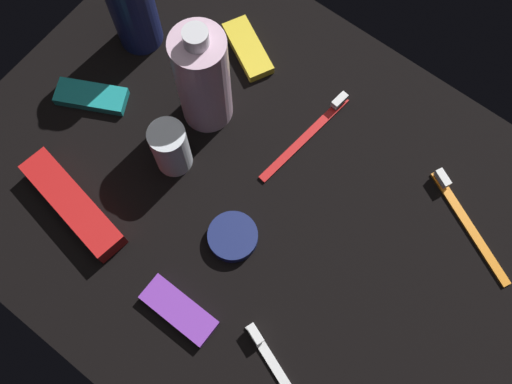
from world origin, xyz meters
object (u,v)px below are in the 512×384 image
Objects in this scene: lotion_bottle at (130,0)px; snack_bar_purple at (179,310)px; snack_bar_yellow at (248,48)px; toothpaste_box_red at (73,204)px; bodywash_bottle at (203,79)px; toothbrush_orange at (466,219)px; cream_tin_left at (233,237)px; toothbrush_white at (282,379)px; deodorant_stick at (171,148)px; snack_bar_teal at (91,96)px; toothbrush_red at (309,132)px.

snack_bar_purple is (31.65, -28.61, -8.27)cm from lotion_bottle.
snack_bar_yellow is (-17.08, 36.59, 0.00)cm from snack_bar_purple.
toothpaste_box_red is 1.69× the size of snack_bar_yellow.
bodywash_bottle reaches higher than toothbrush_orange.
cream_tin_left is at bearing -41.01° from bodywash_bottle.
toothbrush_orange is at bearing 76.77° from toothbrush_white.
lotion_bottle is 1.97× the size of snack_bar_purple.
bodywash_bottle is 1.18× the size of toothbrush_orange.
toothbrush_orange is at bearing 42.05° from cream_tin_left.
toothbrush_orange is 32.94cm from toothbrush_white.
deodorant_stick is at bearing -54.88° from snack_bar_yellow.
bodywash_bottle is 1.90× the size of snack_bar_yellow.
lotion_bottle is 1.04× the size of bodywash_bottle.
deodorant_stick is 1.33× the size of cream_tin_left.
toothpaste_box_red is 20.69cm from snack_bar_purple.
lotion_bottle is 29.66cm from toothpaste_box_red.
cream_tin_left reaches higher than snack_bar_yellow.
bodywash_bottle reaches higher than cream_tin_left.
toothbrush_orange reaches higher than snack_bar_purple.
toothbrush_white is 1.67× the size of snack_bar_yellow.
toothpaste_box_red is 1.69× the size of snack_bar_teal.
toothbrush_orange is at bearing -8.95° from snack_bar_teal.
toothpaste_box_red is at bearing -153.76° from cream_tin_left.
snack_bar_yellow is (-1.54, 11.55, -8.26)cm from bodywash_bottle.
lotion_bottle is at bearing 150.16° from toothbrush_white.
snack_bar_teal is at bearing 179.70° from deodorant_stick.
cream_tin_left is (16.54, -24.60, 0.12)cm from snack_bar_yellow.
cream_tin_left is (20.02, 9.87, -0.73)cm from toothpaste_box_red.
lotion_bottle is at bearing 137.79° from snack_bar_purple.
bodywash_bottle is at bearing -12.51° from lotion_bottle.
snack_bar_teal is (-9.82, 13.90, -0.85)cm from toothpaste_box_red.
toothpaste_box_red is 34.65cm from snack_bar_yellow.
snack_bar_teal is 34.34cm from snack_bar_purple.
toothbrush_white is 0.96× the size of toothbrush_red.
toothbrush_orange is 40.78cm from snack_bar_purple.
cream_tin_left is at bearing 35.40° from toothpaste_box_red.
toothpaste_box_red reaches higher than snack_bar_purple.
snack_bar_teal and snack_bar_yellow have the same top height.
toothbrush_red is at bearing 65.83° from toothpaste_box_red.
toothbrush_red is 1.73× the size of snack_bar_teal.
snack_bar_yellow is at bearing 93.39° from toothpaste_box_red.
deodorant_stick is at bearing 154.17° from toothbrush_white.
lotion_bottle is 1.14× the size of toothbrush_red.
lotion_bottle is at bearing 121.88° from toothpaste_box_red.
deodorant_stick reaches higher than toothpaste_box_red.
snack_bar_teal is (-46.13, 14.61, 0.14)cm from toothbrush_white.
toothbrush_red is 34.70cm from toothpaste_box_red.
lotion_bottle is 55.29cm from toothbrush_white.
snack_bar_yellow is at bearing 133.03° from toothbrush_white.
snack_bar_yellow is at bearing 97.79° from deodorant_stick.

